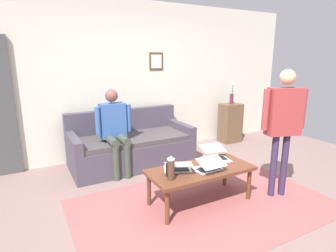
{
  "coord_description": "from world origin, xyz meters",
  "views": [
    {
      "loc": [
        1.78,
        2.52,
        1.72
      ],
      "look_at": [
        -0.02,
        -0.79,
        0.8
      ],
      "focal_mm": 29.59,
      "sensor_mm": 36.0,
      "label": 1
    }
  ],
  "objects_px": {
    "side_shelf": "(230,123)",
    "flower_vase": "(232,95)",
    "couch": "(131,146)",
    "laptop_left": "(178,168)",
    "french_press": "(171,169)",
    "person_seated": "(115,127)",
    "laptop_center": "(209,167)",
    "coffee_table": "(200,172)",
    "laptop_right": "(216,156)",
    "person_standing": "(284,117)"
  },
  "relations": [
    {
      "from": "laptop_center",
      "to": "laptop_right",
      "type": "xyz_separation_m",
      "value": [
        -0.3,
        -0.26,
        0.0
      ]
    },
    {
      "from": "coffee_table",
      "to": "french_press",
      "type": "bearing_deg",
      "value": 12.01
    },
    {
      "from": "coffee_table",
      "to": "laptop_center",
      "type": "relative_size",
      "value": 3.91
    },
    {
      "from": "flower_vase",
      "to": "couch",
      "type": "bearing_deg",
      "value": 5.3
    },
    {
      "from": "laptop_left",
      "to": "flower_vase",
      "type": "height_order",
      "value": "flower_vase"
    },
    {
      "from": "side_shelf",
      "to": "person_seated",
      "type": "height_order",
      "value": "person_seated"
    },
    {
      "from": "laptop_left",
      "to": "laptop_right",
      "type": "xyz_separation_m",
      "value": [
        -0.64,
        -0.12,
        0.0
      ]
    },
    {
      "from": "laptop_left",
      "to": "laptop_right",
      "type": "height_order",
      "value": "laptop_right"
    },
    {
      "from": "laptop_left",
      "to": "french_press",
      "type": "relative_size",
      "value": 1.63
    },
    {
      "from": "laptop_left",
      "to": "person_seated",
      "type": "height_order",
      "value": "person_seated"
    },
    {
      "from": "laptop_center",
      "to": "person_standing",
      "type": "xyz_separation_m",
      "value": [
        -0.92,
        0.23,
        0.54
      ]
    },
    {
      "from": "french_press",
      "to": "person_seated",
      "type": "bearing_deg",
      "value": -84.18
    },
    {
      "from": "side_shelf",
      "to": "laptop_left",
      "type": "bearing_deg",
      "value": 37.36
    },
    {
      "from": "laptop_center",
      "to": "laptop_left",
      "type": "bearing_deg",
      "value": -22.9
    },
    {
      "from": "side_shelf",
      "to": "flower_vase",
      "type": "relative_size",
      "value": 1.81
    },
    {
      "from": "coffee_table",
      "to": "side_shelf",
      "type": "bearing_deg",
      "value": -138.1
    },
    {
      "from": "laptop_right",
      "to": "flower_vase",
      "type": "relative_size",
      "value": 0.95
    },
    {
      "from": "couch",
      "to": "laptop_right",
      "type": "height_order",
      "value": "couch"
    },
    {
      "from": "person_seated",
      "to": "laptop_center",
      "type": "bearing_deg",
      "value": 114.49
    },
    {
      "from": "laptop_center",
      "to": "coffee_table",
      "type": "bearing_deg",
      "value": -57.95
    },
    {
      "from": "laptop_right",
      "to": "french_press",
      "type": "distance_m",
      "value": 0.86
    },
    {
      "from": "side_shelf",
      "to": "person_seated",
      "type": "relative_size",
      "value": 0.63
    },
    {
      "from": "couch",
      "to": "person_standing",
      "type": "bearing_deg",
      "value": 123.31
    },
    {
      "from": "couch",
      "to": "side_shelf",
      "type": "xyz_separation_m",
      "value": [
        -2.31,
        -0.22,
        0.1
      ]
    },
    {
      "from": "french_press",
      "to": "person_seated",
      "type": "distance_m",
      "value": 1.49
    },
    {
      "from": "couch",
      "to": "flower_vase",
      "type": "relative_size",
      "value": 4.37
    },
    {
      "from": "french_press",
      "to": "person_standing",
      "type": "xyz_separation_m",
      "value": [
        -1.44,
        0.22,
        0.46
      ]
    },
    {
      "from": "couch",
      "to": "coffee_table",
      "type": "bearing_deg",
      "value": 99.99
    },
    {
      "from": "couch",
      "to": "side_shelf",
      "type": "relative_size",
      "value": 2.41
    },
    {
      "from": "laptop_left",
      "to": "person_standing",
      "type": "relative_size",
      "value": 0.27
    },
    {
      "from": "laptop_right",
      "to": "french_press",
      "type": "xyz_separation_m",
      "value": [
        0.82,
        0.27,
        0.07
      ]
    },
    {
      "from": "laptop_center",
      "to": "person_seated",
      "type": "relative_size",
      "value": 0.25
    },
    {
      "from": "laptop_center",
      "to": "side_shelf",
      "type": "xyz_separation_m",
      "value": [
        -1.97,
        -1.9,
        -0.08
      ]
    },
    {
      "from": "person_seated",
      "to": "flower_vase",
      "type": "bearing_deg",
      "value": -170.51
    },
    {
      "from": "coffee_table",
      "to": "french_press",
      "type": "height_order",
      "value": "french_press"
    },
    {
      "from": "person_standing",
      "to": "person_seated",
      "type": "distance_m",
      "value": 2.34
    },
    {
      "from": "couch",
      "to": "laptop_left",
      "type": "relative_size",
      "value": 4.46
    },
    {
      "from": "laptop_center",
      "to": "laptop_right",
      "type": "relative_size",
      "value": 0.77
    },
    {
      "from": "side_shelf",
      "to": "couch",
      "type": "bearing_deg",
      "value": 5.35
    },
    {
      "from": "coffee_table",
      "to": "laptop_right",
      "type": "height_order",
      "value": "laptop_right"
    },
    {
      "from": "laptop_left",
      "to": "person_standing",
      "type": "xyz_separation_m",
      "value": [
        -1.26,
        0.37,
        0.54
      ]
    },
    {
      "from": "person_standing",
      "to": "laptop_left",
      "type": "bearing_deg",
      "value": -16.5
    },
    {
      "from": "couch",
      "to": "laptop_left",
      "type": "xyz_separation_m",
      "value": [
        0.0,
        1.54,
        0.18
      ]
    },
    {
      "from": "couch",
      "to": "french_press",
      "type": "bearing_deg",
      "value": 84.0
    },
    {
      "from": "flower_vase",
      "to": "person_standing",
      "type": "relative_size",
      "value": 0.28
    },
    {
      "from": "side_shelf",
      "to": "person_standing",
      "type": "distance_m",
      "value": 2.46
    },
    {
      "from": "person_standing",
      "to": "laptop_center",
      "type": "bearing_deg",
      "value": -14.04
    },
    {
      "from": "laptop_left",
      "to": "side_shelf",
      "type": "xyz_separation_m",
      "value": [
        -2.31,
        -1.76,
        -0.08
      ]
    },
    {
      "from": "laptop_right",
      "to": "flower_vase",
      "type": "bearing_deg",
      "value": -135.5
    },
    {
      "from": "couch",
      "to": "person_seated",
      "type": "bearing_deg",
      "value": 34.63
    }
  ]
}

